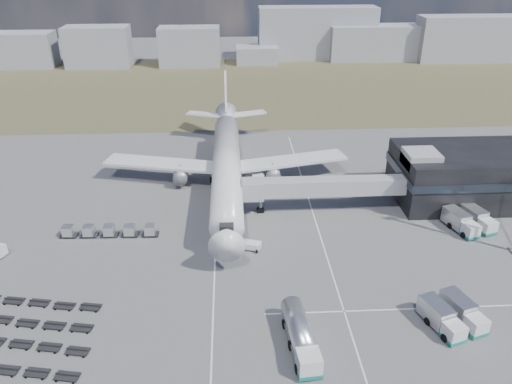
{
  "coord_description": "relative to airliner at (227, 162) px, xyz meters",
  "views": [
    {
      "loc": [
        1.02,
        -61.0,
        45.67
      ],
      "look_at": [
        5.4,
        21.06,
        4.0
      ],
      "focal_mm": 35.0,
      "sensor_mm": 36.0,
      "label": 1
    }
  ],
  "objects": [
    {
      "name": "grass_strip",
      "position": [
        0.0,
        77.62,
        -5.29
      ],
      "size": [
        420.0,
        90.0,
        0.01
      ],
      "primitive_type": "cube",
      "color": "#46442A",
      "rests_on": "ground"
    },
    {
      "name": "service_trucks_far",
      "position": [
        42.5,
        -19.63,
        -3.67
      ],
      "size": [
        8.12,
        8.92,
        2.99
      ],
      "rotation": [
        0.0,
        0.0,
        0.3
      ],
      "color": "silver",
      "rests_on": "ground"
    },
    {
      "name": "ground",
      "position": [
        0.0,
        -32.38,
        -5.29
      ],
      "size": [
        420.0,
        420.0,
        0.0
      ],
      "primitive_type": "plane",
      "color": "#565659",
      "rests_on": "ground"
    },
    {
      "name": "pushback_tug",
      "position": [
        4.0,
        -24.38,
        -4.6
      ],
      "size": [
        3.37,
        2.54,
        1.38
      ],
      "primitive_type": "cube",
      "rotation": [
        0.0,
        0.0,
        -0.32
      ],
      "color": "silver",
      "rests_on": "ground"
    },
    {
      "name": "fuel_tanker",
      "position": [
        9.04,
        -46.75,
        -3.46
      ],
      "size": [
        3.93,
        11.58,
        3.67
      ],
      "rotation": [
        0.0,
        0.0,
        0.09
      ],
      "color": "silver",
      "rests_on": "ground"
    },
    {
      "name": "skyline",
      "position": [
        10.39,
        115.49,
        3.16
      ],
      "size": [
        312.12,
        23.29,
        22.97
      ],
      "color": "gray",
      "rests_on": "ground"
    },
    {
      "name": "terminal",
      "position": [
        47.77,
        -8.41,
        -0.04
      ],
      "size": [
        30.4,
        16.4,
        11.0
      ],
      "color": "black",
      "rests_on": "ground"
    },
    {
      "name": "service_trucks_near",
      "position": [
        29.56,
        -43.69,
        -3.71
      ],
      "size": [
        7.92,
        8.7,
        2.9
      ],
      "rotation": [
        0.0,
        0.0,
        0.31
      ],
      "color": "silver",
      "rests_on": "ground"
    },
    {
      "name": "jet_bridge",
      "position": [
        15.9,
        -11.95,
        -0.24
      ],
      "size": [
        30.3,
        3.8,
        7.05
      ],
      "color": "#939399",
      "rests_on": "ground"
    },
    {
      "name": "catering_truck",
      "position": [
        5.44,
        0.72,
        -3.85
      ],
      "size": [
        4.45,
        6.63,
        2.82
      ],
      "rotation": [
        0.0,
        0.0,
        0.34
      ],
      "color": "silver",
      "rests_on": "ground"
    },
    {
      "name": "lane_markings",
      "position": [
        9.77,
        -29.38,
        -5.29
      ],
      "size": [
        47.12,
        110.0,
        0.01
      ],
      "color": "silver",
      "rests_on": "ground"
    },
    {
      "name": "uld_row",
      "position": [
        -20.25,
        -18.92,
        -4.19
      ],
      "size": [
        16.87,
        2.25,
        1.85
      ],
      "rotation": [
        0.0,
        0.0,
        -0.03
      ],
      "color": "black",
      "rests_on": "ground"
    },
    {
      "name": "airliner",
      "position": [
        0.0,
        0.0,
        0.0
      ],
      "size": [
        51.59,
        64.53,
        17.62
      ],
      "color": "silver",
      "rests_on": "ground"
    }
  ]
}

